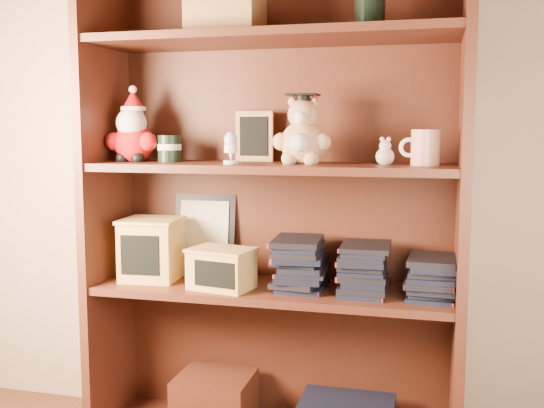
# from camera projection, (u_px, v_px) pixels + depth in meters

# --- Properties ---
(bookcase) EXTENTS (1.20, 0.35, 1.60)m
(bookcase) POSITION_uv_depth(u_px,v_px,m) (275.00, 215.00, 2.08)
(bookcase) COLOR #4F2416
(bookcase) RESTS_ON ground
(shelf_lower) EXTENTS (1.14, 0.33, 0.02)m
(shelf_lower) POSITION_uv_depth(u_px,v_px,m) (272.00, 290.00, 2.06)
(shelf_lower) COLOR #4F2416
(shelf_lower) RESTS_ON ground
(shelf_upper) EXTENTS (1.14, 0.33, 0.02)m
(shelf_upper) POSITION_uv_depth(u_px,v_px,m) (272.00, 167.00, 2.02)
(shelf_upper) COLOR #4F2416
(shelf_upper) RESTS_ON ground
(santa_plush) EXTENTS (0.18, 0.13, 0.26)m
(santa_plush) POSITION_uv_depth(u_px,v_px,m) (133.00, 133.00, 2.11)
(santa_plush) COLOR #A50F0F
(santa_plush) RESTS_ON shelf_upper
(teachers_tin) EXTENTS (0.08, 0.08, 0.09)m
(teachers_tin) POSITION_uv_depth(u_px,v_px,m) (170.00, 148.00, 2.10)
(teachers_tin) COLOR black
(teachers_tin) RESTS_ON shelf_upper
(chalkboard_plaque) EXTENTS (0.13, 0.07, 0.17)m
(chalkboard_plaque) POSITION_uv_depth(u_px,v_px,m) (255.00, 137.00, 2.14)
(chalkboard_plaque) COLOR #9E7547
(chalkboard_plaque) RESTS_ON shelf_upper
(egg_cup) EXTENTS (0.05, 0.05, 0.10)m
(egg_cup) POSITION_uv_depth(u_px,v_px,m) (231.00, 147.00, 1.96)
(egg_cup) COLOR white
(egg_cup) RESTS_ON shelf_upper
(grad_teddy_bear) EXTENTS (0.18, 0.16, 0.22)m
(grad_teddy_bear) POSITION_uv_depth(u_px,v_px,m) (302.00, 137.00, 1.97)
(grad_teddy_bear) COLOR tan
(grad_teddy_bear) RESTS_ON shelf_upper
(pink_figurine) EXTENTS (0.06, 0.06, 0.09)m
(pink_figurine) POSITION_uv_depth(u_px,v_px,m) (385.00, 154.00, 1.92)
(pink_figurine) COLOR beige
(pink_figurine) RESTS_ON shelf_upper
(teacher_mug) EXTENTS (0.12, 0.09, 0.11)m
(teacher_mug) POSITION_uv_depth(u_px,v_px,m) (425.00, 148.00, 1.89)
(teacher_mug) COLOR silver
(teacher_mug) RESTS_ON shelf_upper
(certificate_frame) EXTENTS (0.22, 0.06, 0.28)m
(certificate_frame) POSITION_uv_depth(u_px,v_px,m) (205.00, 234.00, 2.25)
(certificate_frame) COLOR black
(certificate_frame) RESTS_ON shelf_lower
(treats_box) EXTENTS (0.20, 0.20, 0.21)m
(treats_box) POSITION_uv_depth(u_px,v_px,m) (152.00, 249.00, 2.15)
(treats_box) COLOR tan
(treats_box) RESTS_ON shelf_lower
(pencils_box) EXTENTS (0.22, 0.18, 0.13)m
(pencils_box) POSITION_uv_depth(u_px,v_px,m) (221.00, 268.00, 2.03)
(pencils_box) COLOR tan
(pencils_box) RESTS_ON shelf_lower
(book_stack_left) EXTENTS (0.14, 0.20, 0.16)m
(book_stack_left) POSITION_uv_depth(u_px,v_px,m) (301.00, 264.00, 2.03)
(book_stack_left) COLOR black
(book_stack_left) RESTS_ON shelf_lower
(book_stack_mid) EXTENTS (0.14, 0.20, 0.16)m
(book_stack_mid) POSITION_uv_depth(u_px,v_px,m) (362.00, 267.00, 1.98)
(book_stack_mid) COLOR black
(book_stack_mid) RESTS_ON shelf_lower
(book_stack_right) EXTENTS (0.14, 0.20, 0.13)m
(book_stack_right) POSITION_uv_depth(u_px,v_px,m) (431.00, 276.00, 1.93)
(book_stack_right) COLOR black
(book_stack_right) RESTS_ON shelf_lower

